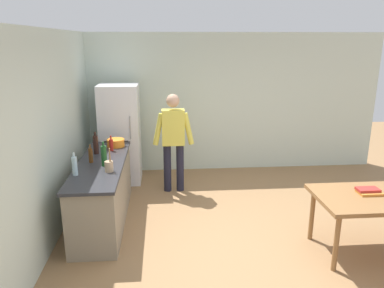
% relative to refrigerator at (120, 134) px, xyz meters
% --- Properties ---
extents(ground_plane, '(14.00, 14.00, 0.00)m').
position_rel_refrigerator_xyz_m(ground_plane, '(1.90, -2.40, -0.90)').
color(ground_plane, '#936D47').
extents(wall_back, '(6.40, 0.12, 2.70)m').
position_rel_refrigerator_xyz_m(wall_back, '(1.90, 0.60, 0.45)').
color(wall_back, silver).
rests_on(wall_back, ground_plane).
extents(wall_left, '(0.12, 5.60, 2.70)m').
position_rel_refrigerator_xyz_m(wall_left, '(-0.70, -2.20, 0.45)').
color(wall_left, silver).
rests_on(wall_left, ground_plane).
extents(kitchen_counter, '(0.64, 2.20, 0.90)m').
position_rel_refrigerator_xyz_m(kitchen_counter, '(-0.10, -1.60, -0.45)').
color(kitchen_counter, gray).
rests_on(kitchen_counter, ground_plane).
extents(refrigerator, '(0.70, 0.67, 1.80)m').
position_rel_refrigerator_xyz_m(refrigerator, '(0.00, 0.00, 0.00)').
color(refrigerator, white).
rests_on(refrigerator, ground_plane).
extents(person, '(0.70, 0.22, 1.70)m').
position_rel_refrigerator_xyz_m(person, '(0.95, -0.55, 0.08)').
color(person, '#1E1E2D').
rests_on(person, ground_plane).
extents(dining_table, '(1.40, 0.90, 0.75)m').
position_rel_refrigerator_xyz_m(dining_table, '(3.30, -2.70, -0.23)').
color(dining_table, olive).
rests_on(dining_table, ground_plane).
extents(cooking_pot, '(0.40, 0.28, 0.12)m').
position_rel_refrigerator_xyz_m(cooking_pot, '(0.01, -0.80, 0.06)').
color(cooking_pot, orange).
rests_on(cooking_pot, kitchen_counter).
extents(utensil_jar, '(0.11, 0.11, 0.32)m').
position_rel_refrigerator_xyz_m(utensil_jar, '(0.07, -2.00, 0.08)').
color(utensil_jar, tan).
rests_on(utensil_jar, kitchen_counter).
extents(bottle_beer_brown, '(0.06, 0.06, 0.26)m').
position_rel_refrigerator_xyz_m(bottle_beer_brown, '(-0.24, -1.60, 0.11)').
color(bottle_beer_brown, '#5B3314').
rests_on(bottle_beer_brown, kitchen_counter).
extents(bottle_sauce_red, '(0.06, 0.06, 0.24)m').
position_rel_refrigerator_xyz_m(bottle_sauce_red, '(-0.02, -1.05, 0.10)').
color(bottle_sauce_red, '#B22319').
rests_on(bottle_sauce_red, kitchen_counter).
extents(bottle_wine_green, '(0.08, 0.08, 0.34)m').
position_rel_refrigerator_xyz_m(bottle_wine_green, '(-0.03, -1.76, 0.15)').
color(bottle_wine_green, '#1E5123').
rests_on(bottle_wine_green, kitchen_counter).
extents(bottle_wine_dark, '(0.08, 0.08, 0.34)m').
position_rel_refrigerator_xyz_m(bottle_wine_dark, '(-0.23, -1.19, 0.15)').
color(bottle_wine_dark, black).
rests_on(bottle_wine_dark, kitchen_counter).
extents(bottle_water_clear, '(0.07, 0.07, 0.30)m').
position_rel_refrigerator_xyz_m(bottle_water_clear, '(-0.34, -2.10, 0.13)').
color(bottle_water_clear, silver).
rests_on(bottle_water_clear, kitchen_counter).
extents(book_stack, '(0.28, 0.19, 0.06)m').
position_rel_refrigerator_xyz_m(book_stack, '(3.26, -2.63, -0.12)').
color(book_stack, orange).
rests_on(book_stack, dining_table).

